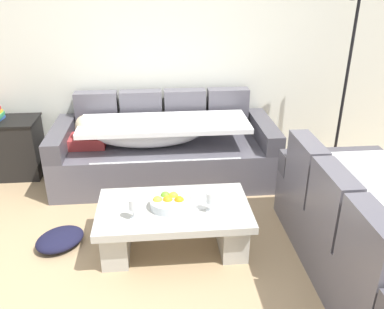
{
  "coord_description": "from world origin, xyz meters",
  "views": [
    {
      "loc": [
        0.15,
        -2.29,
        2.07
      ],
      "look_at": [
        0.45,
        1.0,
        0.55
      ],
      "focal_mm": 37.6,
      "sensor_mm": 36.0,
      "label": 1
    }
  ],
  "objects_px": {
    "fruit_bowl": "(168,202)",
    "crumpled_garment": "(60,239)",
    "couch_near_window": "(375,238)",
    "coffee_table": "(174,222)",
    "floor_lamp": "(345,72)",
    "couch_along_wall": "(162,150)",
    "wine_glass_near_left": "(133,205)",
    "wine_glass_near_right": "(210,198)",
    "open_magazine": "(210,201)",
    "side_cabinet": "(7,148)"
  },
  "relations": [
    {
      "from": "side_cabinet",
      "to": "floor_lamp",
      "type": "height_order",
      "value": "floor_lamp"
    },
    {
      "from": "wine_glass_near_right",
      "to": "open_magazine",
      "type": "bearing_deg",
      "value": 82.36
    },
    {
      "from": "fruit_bowl",
      "to": "crumpled_garment",
      "type": "xyz_separation_m",
      "value": [
        -0.89,
        0.09,
        -0.36
      ]
    },
    {
      "from": "wine_glass_near_left",
      "to": "couch_near_window",
      "type": "bearing_deg",
      "value": -11.25
    },
    {
      "from": "couch_along_wall",
      "to": "side_cabinet",
      "type": "distance_m",
      "value": 1.68
    },
    {
      "from": "side_cabinet",
      "to": "floor_lamp",
      "type": "distance_m",
      "value": 3.67
    },
    {
      "from": "wine_glass_near_right",
      "to": "side_cabinet",
      "type": "distance_m",
      "value": 2.54
    },
    {
      "from": "fruit_bowl",
      "to": "crumpled_garment",
      "type": "distance_m",
      "value": 0.97
    },
    {
      "from": "wine_glass_near_right",
      "to": "floor_lamp",
      "type": "xyz_separation_m",
      "value": [
        1.57,
        1.36,
        0.62
      ]
    },
    {
      "from": "floor_lamp",
      "to": "open_magazine",
      "type": "bearing_deg",
      "value": -141.75
    },
    {
      "from": "couch_along_wall",
      "to": "coffee_table",
      "type": "height_order",
      "value": "couch_along_wall"
    },
    {
      "from": "wine_glass_near_left",
      "to": "floor_lamp",
      "type": "distance_m",
      "value": 2.64
    },
    {
      "from": "floor_lamp",
      "to": "coffee_table",
      "type": "bearing_deg",
      "value": -145.51
    },
    {
      "from": "wine_glass_near_left",
      "to": "coffee_table",
      "type": "bearing_deg",
      "value": 24.21
    },
    {
      "from": "crumpled_garment",
      "to": "wine_glass_near_right",
      "type": "bearing_deg",
      "value": -8.84
    },
    {
      "from": "couch_along_wall",
      "to": "fruit_bowl",
      "type": "bearing_deg",
      "value": -88.85
    },
    {
      "from": "crumpled_garment",
      "to": "couch_near_window",
      "type": "bearing_deg",
      "value": -13.75
    },
    {
      "from": "couch_near_window",
      "to": "coffee_table",
      "type": "bearing_deg",
      "value": 71.33
    },
    {
      "from": "wine_glass_near_left",
      "to": "open_magazine",
      "type": "bearing_deg",
      "value": 16.87
    },
    {
      "from": "wine_glass_near_right",
      "to": "side_cabinet",
      "type": "height_order",
      "value": "side_cabinet"
    },
    {
      "from": "couch_near_window",
      "to": "coffee_table",
      "type": "height_order",
      "value": "couch_near_window"
    },
    {
      "from": "couch_along_wall",
      "to": "wine_glass_near_left",
      "type": "relative_size",
      "value": 13.82
    },
    {
      "from": "floor_lamp",
      "to": "wine_glass_near_right",
      "type": "bearing_deg",
      "value": -139.1
    },
    {
      "from": "couch_along_wall",
      "to": "open_magazine",
      "type": "relative_size",
      "value": 8.19
    },
    {
      "from": "couch_near_window",
      "to": "wine_glass_near_left",
      "type": "distance_m",
      "value": 1.76
    },
    {
      "from": "wine_glass_near_right",
      "to": "floor_lamp",
      "type": "distance_m",
      "value": 2.17
    },
    {
      "from": "couch_along_wall",
      "to": "fruit_bowl",
      "type": "height_order",
      "value": "couch_along_wall"
    },
    {
      "from": "coffee_table",
      "to": "wine_glass_near_left",
      "type": "bearing_deg",
      "value": -155.79
    },
    {
      "from": "fruit_bowl",
      "to": "floor_lamp",
      "type": "distance_m",
      "value": 2.37
    },
    {
      "from": "couch_near_window",
      "to": "fruit_bowl",
      "type": "relative_size",
      "value": 6.83
    },
    {
      "from": "fruit_bowl",
      "to": "side_cabinet",
      "type": "height_order",
      "value": "side_cabinet"
    },
    {
      "from": "side_cabinet",
      "to": "open_magazine",
      "type": "bearing_deg",
      "value": -34.66
    },
    {
      "from": "open_magazine",
      "to": "side_cabinet",
      "type": "xyz_separation_m",
      "value": [
        -2.03,
        1.4,
        -0.06
      ]
    },
    {
      "from": "couch_near_window",
      "to": "fruit_bowl",
      "type": "xyz_separation_m",
      "value": [
        -1.45,
        0.48,
        0.09
      ]
    },
    {
      "from": "couch_along_wall",
      "to": "wine_glass_near_right",
      "type": "height_order",
      "value": "couch_along_wall"
    },
    {
      "from": "coffee_table",
      "to": "side_cabinet",
      "type": "relative_size",
      "value": 1.67
    },
    {
      "from": "floor_lamp",
      "to": "couch_near_window",
      "type": "bearing_deg",
      "value": -103.93
    },
    {
      "from": "couch_near_window",
      "to": "crumpled_garment",
      "type": "distance_m",
      "value": 2.43
    },
    {
      "from": "wine_glass_near_left",
      "to": "floor_lamp",
      "type": "bearing_deg",
      "value": 33.17
    },
    {
      "from": "couch_along_wall",
      "to": "side_cabinet",
      "type": "bearing_deg",
      "value": 172.26
    },
    {
      "from": "couch_along_wall",
      "to": "couch_near_window",
      "type": "height_order",
      "value": "same"
    },
    {
      "from": "fruit_bowl",
      "to": "wine_glass_near_right",
      "type": "relative_size",
      "value": 1.69
    },
    {
      "from": "open_magazine",
      "to": "crumpled_garment",
      "type": "bearing_deg",
      "value": 171.66
    },
    {
      "from": "coffee_table",
      "to": "wine_glass_near_left",
      "type": "height_order",
      "value": "wine_glass_near_left"
    },
    {
      "from": "wine_glass_near_left",
      "to": "couch_along_wall",
      "type": "bearing_deg",
      "value": 80.11
    },
    {
      "from": "coffee_table",
      "to": "side_cabinet",
      "type": "height_order",
      "value": "side_cabinet"
    },
    {
      "from": "wine_glass_near_right",
      "to": "wine_glass_near_left",
      "type": "bearing_deg",
      "value": -175.57
    },
    {
      "from": "wine_glass_near_right",
      "to": "open_magazine",
      "type": "relative_size",
      "value": 0.59
    },
    {
      "from": "couch_along_wall",
      "to": "crumpled_garment",
      "type": "bearing_deg",
      "value": -127.73
    },
    {
      "from": "coffee_table",
      "to": "wine_glass_near_left",
      "type": "relative_size",
      "value": 7.23
    }
  ]
}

